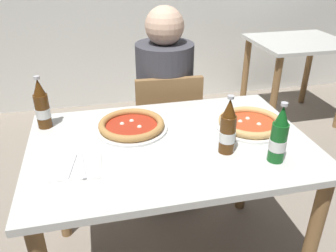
% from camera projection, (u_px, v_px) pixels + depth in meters
% --- Properties ---
extents(dining_table_main, '(1.20, 0.80, 0.75)m').
position_uv_depth(dining_table_main, '(170.00, 164.00, 1.54)').
color(dining_table_main, silver).
rests_on(dining_table_main, ground_plane).
extents(chair_behind_table, '(0.42, 0.42, 0.85)m').
position_uv_depth(chair_behind_table, '(166.00, 128.00, 2.16)').
color(chair_behind_table, olive).
rests_on(chair_behind_table, ground_plane).
extents(diner_seated, '(0.34, 0.34, 1.21)m').
position_uv_depth(diner_seated, '(165.00, 110.00, 2.16)').
color(diner_seated, '#2D3342').
rests_on(diner_seated, ground_plane).
extents(dining_table_background, '(0.80, 0.70, 0.75)m').
position_uv_depth(dining_table_background, '(297.00, 58.00, 3.11)').
color(dining_table_background, silver).
rests_on(dining_table_background, ground_plane).
extents(pizza_margherita_near, '(0.33, 0.33, 0.04)m').
position_uv_depth(pizza_margherita_near, '(132.00, 126.00, 1.57)').
color(pizza_margherita_near, white).
rests_on(pizza_margherita_near, dining_table_main).
extents(pizza_marinara_far, '(0.32, 0.32, 0.04)m').
position_uv_depth(pizza_marinara_far, '(250.00, 123.00, 1.60)').
color(pizza_marinara_far, white).
rests_on(pizza_marinara_far, dining_table_main).
extents(beer_bottle_left, '(0.07, 0.07, 0.25)m').
position_uv_depth(beer_bottle_left, '(279.00, 137.00, 1.31)').
color(beer_bottle_left, '#14591E').
rests_on(beer_bottle_left, dining_table_main).
extents(beer_bottle_center, '(0.07, 0.07, 0.25)m').
position_uv_depth(beer_bottle_center, '(42.00, 106.00, 1.56)').
color(beer_bottle_center, '#512D0F').
rests_on(beer_bottle_center, dining_table_main).
extents(beer_bottle_right, '(0.07, 0.07, 0.25)m').
position_uv_depth(beer_bottle_right, '(228.00, 129.00, 1.37)').
color(beer_bottle_right, '#512D0F').
rests_on(beer_bottle_right, dining_table_main).
extents(napkin_with_cutlery, '(0.19, 0.19, 0.01)m').
position_uv_depth(napkin_with_cutlery, '(77.00, 166.00, 1.32)').
color(napkin_with_cutlery, white).
rests_on(napkin_with_cutlery, dining_table_main).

